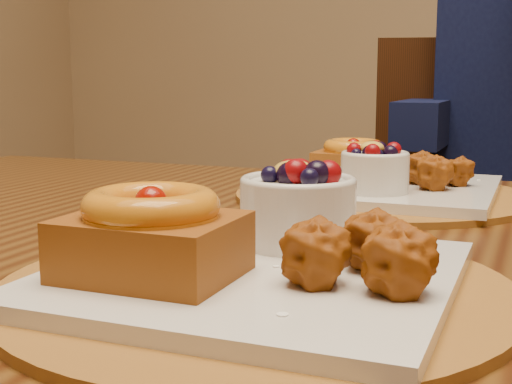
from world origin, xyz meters
TOP-DOWN VIEW (x-y plane):
  - dining_table at (-0.07, 0.05)m, footprint 1.60×0.90m
  - place_setting_near at (-0.07, -0.17)m, footprint 0.38×0.38m
  - place_setting_far at (-0.07, 0.26)m, footprint 0.38×0.38m
  - chair_far at (0.06, 0.75)m, footprint 0.57×0.57m

SIDE VIEW (x-z plane):
  - chair_far at x=0.06m, z-range 0.05..1.04m
  - dining_table at x=-0.07m, z-range 0.30..1.06m
  - place_setting_far at x=-0.07m, z-range 0.74..0.82m
  - place_setting_near at x=-0.07m, z-range 0.74..0.83m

